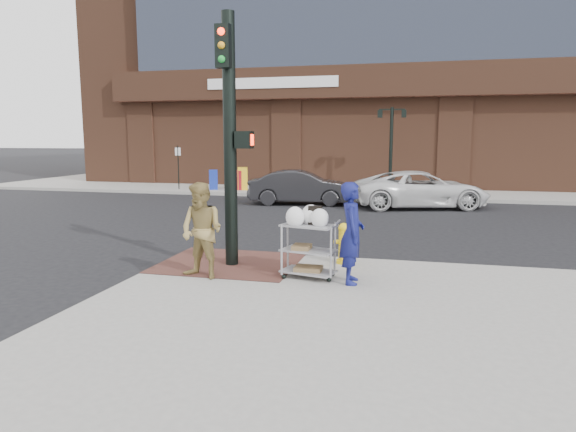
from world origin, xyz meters
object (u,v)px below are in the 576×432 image
(woman_blue, at_px, (352,233))
(minivan_white, at_px, (421,189))
(pedestrian_tan, at_px, (202,231))
(sedan_dark, at_px, (301,187))
(fire_hydrant, at_px, (343,243))
(traffic_signal_pole, at_px, (230,133))
(utility_cart, at_px, (309,245))
(lamp_post, at_px, (391,140))

(woman_blue, height_order, minivan_white, woman_blue)
(pedestrian_tan, height_order, sedan_dark, pedestrian_tan)
(fire_hydrant, bearing_deg, pedestrian_tan, -144.08)
(traffic_signal_pole, height_order, utility_cart, traffic_signal_pole)
(minivan_white, xyz_separation_m, utility_cart, (-2.15, -11.61, 0.04))
(pedestrian_tan, xyz_separation_m, minivan_white, (4.06, 12.09, -0.32))
(pedestrian_tan, xyz_separation_m, sedan_dark, (-0.75, 12.04, -0.34))
(minivan_white, height_order, fire_hydrant, minivan_white)
(lamp_post, relative_size, woman_blue, 2.19)
(pedestrian_tan, distance_m, utility_cart, 1.99)
(sedan_dark, bearing_deg, fire_hydrant, -170.77)
(sedan_dark, bearing_deg, woman_blue, -171.22)
(traffic_signal_pole, xyz_separation_m, sedan_dark, (-0.95, 10.98, -2.12))
(sedan_dark, xyz_separation_m, utility_cart, (2.66, -11.56, 0.06))
(sedan_dark, relative_size, fire_hydrant, 5.04)
(pedestrian_tan, distance_m, fire_hydrant, 3.00)
(pedestrian_tan, distance_m, minivan_white, 12.76)
(lamp_post, height_order, fire_hydrant, lamp_post)
(minivan_white, relative_size, utility_cart, 3.85)
(lamp_post, height_order, woman_blue, lamp_post)
(woman_blue, distance_m, sedan_dark, 12.22)
(fire_hydrant, bearing_deg, traffic_signal_pole, -162.84)
(fire_hydrant, bearing_deg, sedan_dark, 106.99)
(woman_blue, xyz_separation_m, pedestrian_tan, (-2.73, -0.33, -0.02))
(pedestrian_tan, relative_size, fire_hydrant, 2.10)
(traffic_signal_pole, bearing_deg, pedestrian_tan, -100.85)
(lamp_post, distance_m, woman_blue, 16.03)
(woman_blue, bearing_deg, sedan_dark, 9.46)
(traffic_signal_pole, xyz_separation_m, fire_hydrant, (2.19, 0.68, -2.25))
(traffic_signal_pole, bearing_deg, fire_hydrant, 17.16)
(pedestrian_tan, bearing_deg, minivan_white, 86.81)
(lamp_post, bearing_deg, pedestrian_tan, -99.34)
(minivan_white, bearing_deg, traffic_signal_pole, 145.38)
(woman_blue, relative_size, utility_cart, 1.34)
(woman_blue, distance_m, minivan_white, 11.84)
(pedestrian_tan, distance_m, sedan_dark, 12.07)
(traffic_signal_pole, xyz_separation_m, pedestrian_tan, (-0.20, -1.06, -1.79))
(traffic_signal_pole, xyz_separation_m, woman_blue, (2.52, -0.73, -1.77))
(traffic_signal_pole, relative_size, sedan_dark, 1.16)
(traffic_signal_pole, bearing_deg, lamp_post, 80.76)
(lamp_post, xyz_separation_m, minivan_white, (1.38, -4.19, -1.89))
(pedestrian_tan, relative_size, sedan_dark, 0.42)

